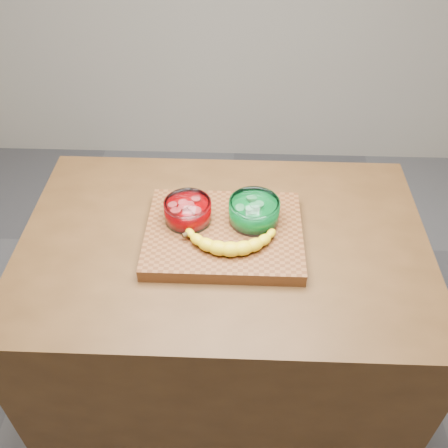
{
  "coord_description": "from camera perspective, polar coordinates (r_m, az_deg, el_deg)",
  "views": [
    {
      "loc": [
        0.04,
        -1.04,
        1.92
      ],
      "look_at": [
        0.0,
        0.0,
        0.96
      ],
      "focal_mm": 40.0,
      "sensor_mm": 36.0,
      "label": 1
    }
  ],
  "objects": [
    {
      "name": "banana",
      "position": [
        1.37,
        0.71,
        -1.91
      ],
      "size": [
        0.29,
        0.13,
        0.04
      ],
      "primitive_type": null,
      "color": "yellow",
      "rests_on": "cutting_board"
    },
    {
      "name": "bowl_green",
      "position": [
        1.44,
        3.45,
        1.47
      ],
      "size": [
        0.15,
        0.15,
        0.07
      ],
      "color": "white",
      "rests_on": "cutting_board"
    },
    {
      "name": "ground",
      "position": [
        2.19,
        0.0,
        -18.83
      ],
      "size": [
        3.5,
        3.5,
        0.0
      ],
      "primitive_type": "plane",
      "color": "#58585D",
      "rests_on": "ground"
    },
    {
      "name": "bowl_red",
      "position": [
        1.45,
        -4.15,
        1.5
      ],
      "size": [
        0.14,
        0.14,
        0.06
      ],
      "color": "white",
      "rests_on": "cutting_board"
    },
    {
      "name": "cutting_board",
      "position": [
        1.45,
        0.0,
        -1.16
      ],
      "size": [
        0.45,
        0.35,
        0.04
      ],
      "primitive_type": "cube",
      "color": "brown",
      "rests_on": "counter"
    },
    {
      "name": "counter",
      "position": [
        1.81,
        0.0,
        -11.99
      ],
      "size": [
        1.2,
        0.8,
        0.9
      ],
      "primitive_type": "cube",
      "color": "#4E3117",
      "rests_on": "ground"
    }
  ]
}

